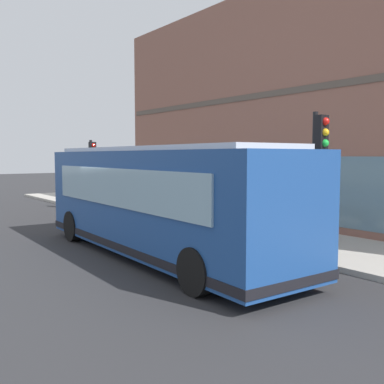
{
  "coord_description": "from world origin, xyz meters",
  "views": [
    {
      "loc": [
        -6.56,
        -11.49,
        2.83
      ],
      "look_at": [
        2.25,
        0.15,
        1.62
      ],
      "focal_mm": 41.34,
      "sensor_mm": 36.0,
      "label": 1
    }
  ],
  "objects_px": {
    "pedestrian_near_building_entrance": "(121,193)",
    "newspaper_vending_box": "(314,226)",
    "pedestrian_walking_along_curb": "(182,193)",
    "traffic_light_near_corner": "(318,156)",
    "traffic_light_down_block": "(92,161)",
    "city_bus_nearside": "(158,202)"
  },
  "relations": [
    {
      "from": "pedestrian_near_building_entrance",
      "to": "city_bus_nearside",
      "type": "bearing_deg",
      "value": -111.49
    },
    {
      "from": "city_bus_nearside",
      "to": "newspaper_vending_box",
      "type": "height_order",
      "value": "city_bus_nearside"
    },
    {
      "from": "traffic_light_near_corner",
      "to": "traffic_light_down_block",
      "type": "distance_m",
      "value": 13.75
    },
    {
      "from": "traffic_light_down_block",
      "to": "pedestrian_walking_along_curb",
      "type": "relative_size",
      "value": 2.23
    },
    {
      "from": "city_bus_nearside",
      "to": "traffic_light_down_block",
      "type": "bearing_deg",
      "value": 74.72
    },
    {
      "from": "traffic_light_down_block",
      "to": "newspaper_vending_box",
      "type": "bearing_deg",
      "value": -81.2
    },
    {
      "from": "city_bus_nearside",
      "to": "traffic_light_down_block",
      "type": "xyz_separation_m",
      "value": [
        2.93,
        10.74,
        1.01
      ]
    },
    {
      "from": "city_bus_nearside",
      "to": "pedestrian_walking_along_curb",
      "type": "relative_size",
      "value": 6.51
    },
    {
      "from": "traffic_light_near_corner",
      "to": "traffic_light_down_block",
      "type": "height_order",
      "value": "traffic_light_near_corner"
    },
    {
      "from": "pedestrian_near_building_entrance",
      "to": "newspaper_vending_box",
      "type": "xyz_separation_m",
      "value": [
        1.62,
        -9.78,
        -0.48
      ]
    },
    {
      "from": "city_bus_nearside",
      "to": "traffic_light_down_block",
      "type": "relative_size",
      "value": 2.92
    },
    {
      "from": "pedestrian_walking_along_curb",
      "to": "newspaper_vending_box",
      "type": "height_order",
      "value": "pedestrian_walking_along_curb"
    },
    {
      "from": "pedestrian_walking_along_curb",
      "to": "newspaper_vending_box",
      "type": "xyz_separation_m",
      "value": [
        -0.86,
        -8.39,
        -0.43
      ]
    },
    {
      "from": "traffic_light_near_corner",
      "to": "newspaper_vending_box",
      "type": "distance_m",
      "value": 3.17
    },
    {
      "from": "pedestrian_near_building_entrance",
      "to": "traffic_light_down_block",
      "type": "bearing_deg",
      "value": 96.55
    },
    {
      "from": "newspaper_vending_box",
      "to": "traffic_light_down_block",
      "type": "bearing_deg",
      "value": 98.8
    },
    {
      "from": "pedestrian_walking_along_curb",
      "to": "traffic_light_near_corner",
      "type": "bearing_deg",
      "value": -104.99
    },
    {
      "from": "traffic_light_near_corner",
      "to": "newspaper_vending_box",
      "type": "height_order",
      "value": "traffic_light_near_corner"
    },
    {
      "from": "newspaper_vending_box",
      "to": "pedestrian_walking_along_curb",
      "type": "bearing_deg",
      "value": 84.12
    },
    {
      "from": "city_bus_nearside",
      "to": "pedestrian_near_building_entrance",
      "type": "distance_m",
      "value": 8.82
    },
    {
      "from": "traffic_light_near_corner",
      "to": "pedestrian_near_building_entrance",
      "type": "distance_m",
      "value": 11.34
    },
    {
      "from": "city_bus_nearside",
      "to": "newspaper_vending_box",
      "type": "relative_size",
      "value": 11.25
    }
  ]
}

